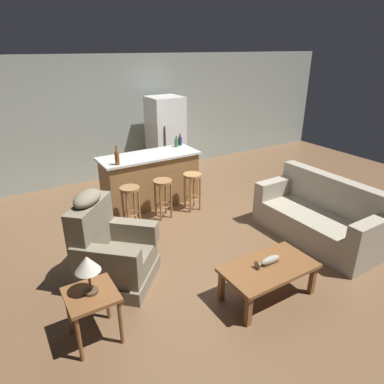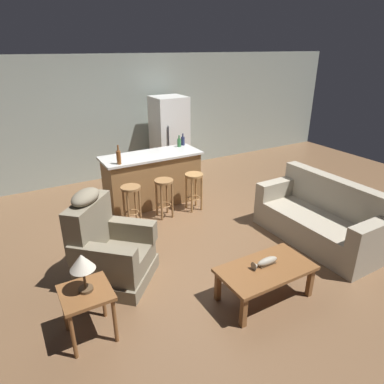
{
  "view_description": "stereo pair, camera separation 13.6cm",
  "coord_description": "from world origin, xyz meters",
  "px_view_note": "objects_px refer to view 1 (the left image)",
  "views": [
    {
      "loc": [
        -2.42,
        -4.06,
        2.74
      ],
      "look_at": [
        0.01,
        -0.1,
        0.75
      ],
      "focal_mm": 32.0,
      "sensor_mm": 36.0,
      "label": 1
    },
    {
      "loc": [
        -2.31,
        -4.13,
        2.74
      ],
      "look_at": [
        0.01,
        -0.1,
        0.75
      ],
      "focal_mm": 32.0,
      "sensor_mm": 36.0,
      "label": 2
    }
  ],
  "objects_px": {
    "table_lamp": "(87,266)",
    "recliner_near_lamp": "(111,251)",
    "end_table": "(92,301)",
    "bar_stool_right": "(192,185)",
    "bottle_tall_green": "(176,143)",
    "couch": "(320,218)",
    "bottle_short_amber": "(117,158)",
    "bar_stool_left": "(130,199)",
    "bottle_wine_dark": "(180,141)",
    "bar_stool_middle": "(163,192)",
    "coffee_table": "(269,270)",
    "kitchen_island": "(150,179)",
    "fish_figurine": "(268,261)",
    "refrigerator": "(166,137)"
  },
  "relations": [
    {
      "from": "table_lamp",
      "to": "recliner_near_lamp",
      "type": "bearing_deg",
      "value": 60.28
    },
    {
      "from": "end_table",
      "to": "bar_stool_right",
      "type": "xyz_separation_m",
      "value": [
        2.4,
        2.03,
        0.01
      ]
    },
    {
      "from": "bottle_tall_green",
      "to": "couch",
      "type": "bearing_deg",
      "value": -70.22
    },
    {
      "from": "bottle_short_amber",
      "to": "bottle_tall_green",
      "type": "bearing_deg",
      "value": 18.2
    },
    {
      "from": "bar_stool_left",
      "to": "end_table",
      "type": "bearing_deg",
      "value": -121.1
    },
    {
      "from": "bar_stool_left",
      "to": "table_lamp",
      "type": "bearing_deg",
      "value": -121.05
    },
    {
      "from": "recliner_near_lamp",
      "to": "bar_stool_right",
      "type": "height_order",
      "value": "recliner_near_lamp"
    },
    {
      "from": "bottle_short_amber",
      "to": "bottle_wine_dark",
      "type": "height_order",
      "value": "bottle_short_amber"
    },
    {
      "from": "bottle_short_amber",
      "to": "couch",
      "type": "bearing_deg",
      "value": -44.14
    },
    {
      "from": "bottle_tall_green",
      "to": "bottle_wine_dark",
      "type": "bearing_deg",
      "value": 27.89
    },
    {
      "from": "bar_stool_middle",
      "to": "bottle_tall_green",
      "type": "height_order",
      "value": "bottle_tall_green"
    },
    {
      "from": "coffee_table",
      "to": "kitchen_island",
      "type": "bearing_deg",
      "value": 90.7
    },
    {
      "from": "fish_figurine",
      "to": "recliner_near_lamp",
      "type": "height_order",
      "value": "recliner_near_lamp"
    },
    {
      "from": "bottle_tall_green",
      "to": "bar_stool_left",
      "type": "bearing_deg",
      "value": -147.83
    },
    {
      "from": "couch",
      "to": "kitchen_island",
      "type": "xyz_separation_m",
      "value": [
        -1.64,
        2.49,
        0.14
      ]
    },
    {
      "from": "end_table",
      "to": "bottle_short_amber",
      "type": "bearing_deg",
      "value": 63.68
    },
    {
      "from": "fish_figurine",
      "to": "bottle_tall_green",
      "type": "distance_m",
      "value": 3.37
    },
    {
      "from": "bar_stool_left",
      "to": "bar_stool_middle",
      "type": "distance_m",
      "value": 0.59
    },
    {
      "from": "fish_figurine",
      "to": "end_table",
      "type": "relative_size",
      "value": 0.61
    },
    {
      "from": "recliner_near_lamp",
      "to": "couch",
      "type": "bearing_deg",
      "value": 30.97
    },
    {
      "from": "couch",
      "to": "bar_stool_left",
      "type": "distance_m",
      "value": 2.96
    },
    {
      "from": "couch",
      "to": "kitchen_island",
      "type": "height_order",
      "value": "kitchen_island"
    },
    {
      "from": "kitchen_island",
      "to": "bar_stool_left",
      "type": "bearing_deg",
      "value": -135.79
    },
    {
      "from": "bar_stool_right",
      "to": "bar_stool_left",
      "type": "bearing_deg",
      "value": 180.0
    },
    {
      "from": "kitchen_island",
      "to": "bar_stool_middle",
      "type": "height_order",
      "value": "kitchen_island"
    },
    {
      "from": "couch",
      "to": "end_table",
      "type": "xyz_separation_m",
      "value": [
        -3.52,
        -0.17,
        0.12
      ]
    },
    {
      "from": "bottle_wine_dark",
      "to": "coffee_table",
      "type": "bearing_deg",
      "value": -102.61
    },
    {
      "from": "bottle_short_amber",
      "to": "bottle_wine_dark",
      "type": "bearing_deg",
      "value": 19.01
    },
    {
      "from": "bar_stool_right",
      "to": "bottle_wine_dark",
      "type": "height_order",
      "value": "bottle_wine_dark"
    },
    {
      "from": "fish_figurine",
      "to": "recliner_near_lamp",
      "type": "bearing_deg",
      "value": 140.53
    },
    {
      "from": "bottle_short_amber",
      "to": "kitchen_island",
      "type": "bearing_deg",
      "value": 19.72
    },
    {
      "from": "end_table",
      "to": "bottle_wine_dark",
      "type": "height_order",
      "value": "bottle_wine_dark"
    },
    {
      "from": "bar_stool_right",
      "to": "refrigerator",
      "type": "height_order",
      "value": "refrigerator"
    },
    {
      "from": "bar_stool_left",
      "to": "bottle_tall_green",
      "type": "height_order",
      "value": "bottle_tall_green"
    },
    {
      "from": "fish_figurine",
      "to": "bar_stool_middle",
      "type": "relative_size",
      "value": 0.5
    },
    {
      "from": "fish_figurine",
      "to": "table_lamp",
      "type": "xyz_separation_m",
      "value": [
        -1.92,
        0.4,
        0.41
      ]
    },
    {
      "from": "couch",
      "to": "recliner_near_lamp",
      "type": "height_order",
      "value": "recliner_near_lamp"
    },
    {
      "from": "fish_figurine",
      "to": "bar_stool_middle",
      "type": "xyz_separation_m",
      "value": [
        -0.12,
        2.43,
        0.01
      ]
    },
    {
      "from": "bottle_tall_green",
      "to": "bottle_wine_dark",
      "type": "relative_size",
      "value": 0.95
    },
    {
      "from": "fish_figurine",
      "to": "end_table",
      "type": "xyz_separation_m",
      "value": [
        -1.93,
        0.39,
        -0.0
      ]
    },
    {
      "from": "bar_stool_right",
      "to": "coffee_table",
      "type": "bearing_deg",
      "value": -101.11
    },
    {
      "from": "coffee_table",
      "to": "bottle_tall_green",
      "type": "relative_size",
      "value": 5.06
    },
    {
      "from": "bar_stool_right",
      "to": "bottle_short_amber",
      "type": "bearing_deg",
      "value": 162.09
    },
    {
      "from": "table_lamp",
      "to": "bar_stool_right",
      "type": "height_order",
      "value": "table_lamp"
    },
    {
      "from": "couch",
      "to": "bar_stool_right",
      "type": "distance_m",
      "value": 2.18
    },
    {
      "from": "kitchen_island",
      "to": "bottle_tall_green",
      "type": "xyz_separation_m",
      "value": [
        0.67,
        0.2,
        0.55
      ]
    },
    {
      "from": "bottle_wine_dark",
      "to": "table_lamp",
      "type": "bearing_deg",
      "value": -132.32
    },
    {
      "from": "bar_stool_middle",
      "to": "bottle_wine_dark",
      "type": "distance_m",
      "value": 1.36
    },
    {
      "from": "coffee_table",
      "to": "kitchen_island",
      "type": "height_order",
      "value": "kitchen_island"
    },
    {
      "from": "coffee_table",
      "to": "recliner_near_lamp",
      "type": "height_order",
      "value": "recliner_near_lamp"
    }
  ]
}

